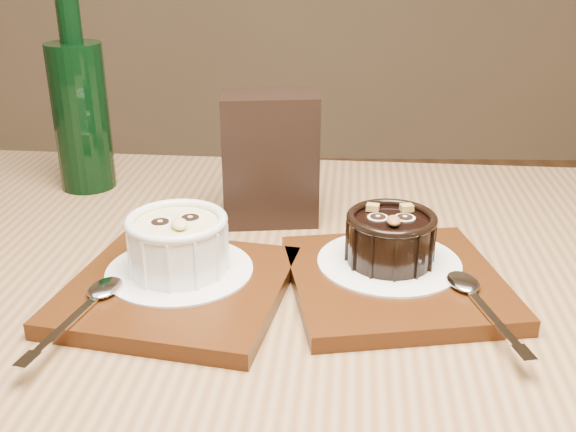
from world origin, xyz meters
name	(u,v)px	position (x,y,z in m)	size (l,w,h in m)	color
table	(284,398)	(0.22, -0.17, 0.66)	(1.25, 0.88, 0.75)	brown
tray_left	(177,289)	(0.12, -0.15, 0.76)	(0.18, 0.18, 0.01)	#45210B
doily_left	(180,270)	(0.12, -0.13, 0.77)	(0.13, 0.13, 0.00)	white
ramekin_white	(178,241)	(0.12, -0.13, 0.79)	(0.09, 0.09, 0.05)	white
spoon_left	(82,308)	(0.06, -0.21, 0.77)	(0.03, 0.13, 0.01)	white
tray_right	(395,281)	(0.31, -0.14, 0.76)	(0.18, 0.18, 0.01)	#45210B
doily_right	(389,262)	(0.31, -0.11, 0.77)	(0.13, 0.13, 0.00)	white
ramekin_dark	(391,236)	(0.31, -0.11, 0.79)	(0.08, 0.08, 0.05)	black
spoon_right	(481,302)	(0.37, -0.19, 0.77)	(0.03, 0.13, 0.01)	white
condiment_stand	(270,159)	(0.20, 0.02, 0.82)	(0.10, 0.06, 0.14)	black
green_bottle	(80,111)	(-0.03, 0.11, 0.85)	(0.07, 0.07, 0.25)	black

